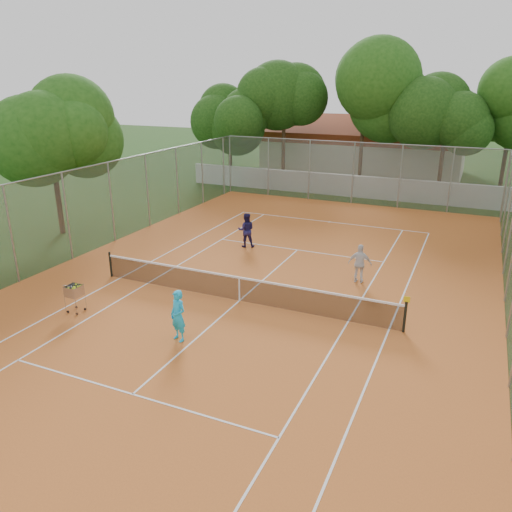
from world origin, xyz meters
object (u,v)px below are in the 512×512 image
at_px(player_far_right, 360,264).
at_px(player_far_left, 246,230).
at_px(ball_hopper, 75,298).
at_px(player_near, 178,316).
at_px(tennis_net, 239,289).
at_px(clubhouse, 364,147).

bearing_deg(player_far_right, player_far_left, -25.05).
bearing_deg(ball_hopper, player_near, -11.86).
bearing_deg(player_near, tennis_net, 101.78).
height_order(player_near, player_far_right, player_near).
bearing_deg(player_near, clubhouse, 112.06).
relative_size(player_far_right, ball_hopper, 1.46).
xyz_separation_m(clubhouse, player_near, (1.55, -32.42, -1.35)).
xyz_separation_m(player_far_right, ball_hopper, (-8.48, -6.81, -0.25)).
relative_size(tennis_net, clubhouse, 0.72).
distance_m(player_near, player_far_left, 9.50).
xyz_separation_m(clubhouse, player_far_left, (-0.48, -23.13, -1.34)).
height_order(clubhouse, ball_hopper, clubhouse).
distance_m(clubhouse, player_far_right, 26.04).
xyz_separation_m(player_near, player_far_right, (4.08, 7.03, -0.04)).
bearing_deg(player_near, ball_hopper, -163.47).
distance_m(player_far_left, player_far_right, 6.51).
bearing_deg(ball_hopper, player_far_right, 29.71).
distance_m(player_near, player_far_right, 8.12).
distance_m(tennis_net, player_far_right, 5.12).
relative_size(player_near, ball_hopper, 1.53).
distance_m(clubhouse, ball_hopper, 32.37).
bearing_deg(tennis_net, clubhouse, 93.95).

